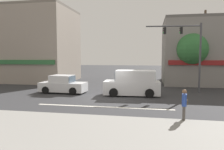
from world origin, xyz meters
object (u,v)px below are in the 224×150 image
traffic_light_mast (189,46)px  pedestrian_foreground_with_bag (184,104)px  utility_pole_far_right (204,48)px  sedan_crossing_center (138,79)px  sedan_approaching_near (63,85)px  street_tree (192,49)px  van_crossing_rightbound (133,83)px  utility_pole_near_left (49,51)px

traffic_light_mast → pedestrian_foreground_with_bag: size_ratio=3.71×
utility_pole_far_right → traffic_light_mast: 4.25m
utility_pole_far_right → sedan_crossing_center: size_ratio=1.93×
sedan_approaching_near → sedan_crossing_center: bearing=46.2°
utility_pole_far_right → pedestrian_foreground_with_bag: size_ratio=4.78×
street_tree → van_crossing_rightbound: size_ratio=1.20×
utility_pole_near_left → sedan_approaching_near: 6.74m
street_tree → pedestrian_foreground_with_bag: (-2.51, -13.08, -3.03)m
sedan_approaching_near → pedestrian_foreground_with_bag: size_ratio=2.50×
pedestrian_foreground_with_bag → street_tree: bearing=79.1°
van_crossing_rightbound → sedan_crossing_center: size_ratio=1.14×
street_tree → sedan_crossing_center: size_ratio=1.37×
sedan_crossing_center → street_tree: bearing=-8.1°
utility_pole_far_right → sedan_crossing_center: bearing=174.4°
street_tree → utility_pole_far_right: utility_pole_far_right is taller
van_crossing_rightbound → sedan_crossing_center: van_crossing_rightbound is taller
utility_pole_near_left → street_tree: bearing=3.8°
traffic_light_mast → pedestrian_foreground_with_bag: 10.17m
utility_pole_far_right → van_crossing_rightbound: utility_pole_far_right is taller
utility_pole_near_left → utility_pole_far_right: 16.76m
traffic_light_mast → sedan_crossing_center: bearing=137.3°
sedan_approaching_near → pedestrian_foreground_with_bag: (9.41, -7.30, 0.24)m
traffic_light_mast → sedan_approaching_near: size_ratio=1.49×
sedan_approaching_near → traffic_light_mast: bearing=11.3°
utility_pole_far_right → sedan_approaching_near: size_ratio=1.92×
sedan_approaching_near → utility_pole_near_left: bearing=127.1°
traffic_light_mast → van_crossing_rightbound: (-4.76, -2.41, -3.17)m
traffic_light_mast → street_tree: bearing=76.3°
sedan_approaching_near → sedan_crossing_center: (6.31, 6.58, 0.00)m
utility_pole_near_left → sedan_approaching_near: bearing=-52.9°
van_crossing_rightbound → sedan_approaching_near: bearing=178.1°
street_tree → pedestrian_foreground_with_bag: 13.66m
street_tree → utility_pole_near_left: (-15.51, -1.04, -0.09)m
van_crossing_rightbound → traffic_light_mast: bearing=26.9°
utility_pole_near_left → traffic_light_mast: size_ratio=1.21×
street_tree → traffic_light_mast: 3.68m
utility_pole_near_left → van_crossing_rightbound: 11.42m
utility_pole_far_right → sedan_approaching_near: 14.81m
street_tree → utility_pole_far_right: (1.21, 0.13, 0.16)m
utility_pole_far_right → pedestrian_foreground_with_bag: utility_pole_far_right is taller
utility_pole_far_right → van_crossing_rightbound: bearing=-138.2°
utility_pole_far_right → street_tree: bearing=-173.8°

